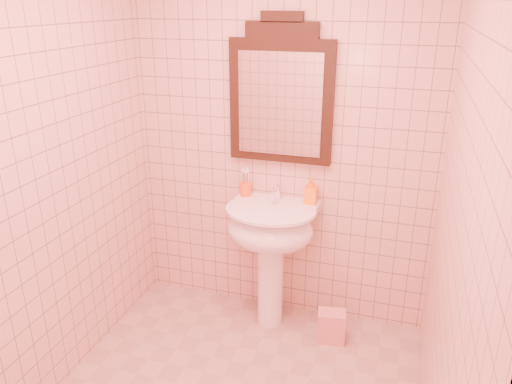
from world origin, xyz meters
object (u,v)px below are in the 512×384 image
(towel, at_px, (331,326))
(mirror, at_px, (281,95))
(toothbrush_cup, at_px, (246,189))
(pedestal_sink, at_px, (271,237))
(soap_dispenser, at_px, (311,191))

(towel, bearing_deg, mirror, 147.89)
(toothbrush_cup, xyz_separation_m, towel, (0.66, -0.23, -0.80))
(pedestal_sink, height_order, mirror, mirror)
(soap_dispenser, bearing_deg, mirror, 170.66)
(mirror, bearing_deg, pedestal_sink, -90.00)
(pedestal_sink, bearing_deg, soap_dispenser, 35.26)
(mirror, xyz_separation_m, soap_dispenser, (0.22, -0.04, -0.59))
(pedestal_sink, bearing_deg, toothbrush_cup, 144.36)
(pedestal_sink, height_order, toothbrush_cup, toothbrush_cup)
(soap_dispenser, bearing_deg, towel, -45.98)
(pedestal_sink, bearing_deg, mirror, 90.00)
(pedestal_sink, distance_m, soap_dispenser, 0.40)
(towel, bearing_deg, pedestal_sink, 170.51)
(pedestal_sink, relative_size, toothbrush_cup, 5.11)
(pedestal_sink, relative_size, mirror, 0.94)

